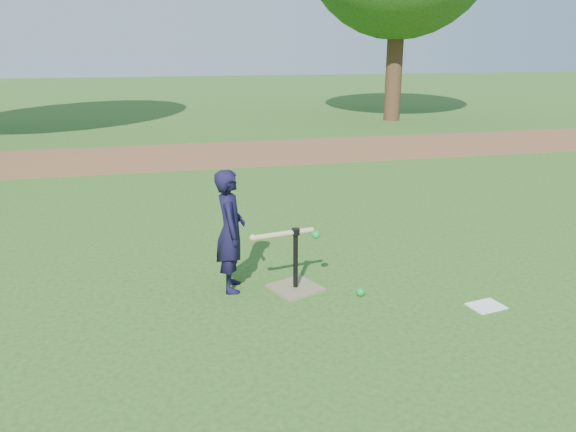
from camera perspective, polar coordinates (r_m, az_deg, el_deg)
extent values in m
plane|color=#285116|center=(5.12, -2.01, -9.28)|extent=(80.00, 80.00, 0.00)
cube|color=brown|center=(12.24, -9.33, 6.12)|extent=(24.00, 3.00, 0.01)
imported|color=black|center=(5.30, -5.87, -1.51)|extent=(0.33, 0.46, 1.18)
sphere|color=#0D9734|center=(5.36, 7.39, -7.67)|extent=(0.08, 0.08, 0.08)
cube|color=white|center=(5.43, 19.48, -8.62)|extent=(0.33, 0.28, 0.01)
cube|color=olive|center=(5.48, 0.76, -7.30)|extent=(0.56, 0.56, 0.02)
cylinder|color=black|center=(5.36, 0.77, -4.49)|extent=(0.05, 0.05, 0.55)
cylinder|color=black|center=(5.27, 0.78, -1.60)|extent=(0.08, 0.08, 0.06)
cylinder|color=tan|center=(5.22, -0.44, -1.82)|extent=(0.60, 0.16, 0.05)
sphere|color=tan|center=(5.13, -3.60, -2.22)|extent=(0.06, 0.06, 0.06)
sphere|color=#0D9734|center=(5.25, 2.87, -1.92)|extent=(0.08, 0.08, 0.08)
cylinder|color=#382316|center=(18.10, 10.74, 14.93)|extent=(0.50, 0.50, 3.42)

